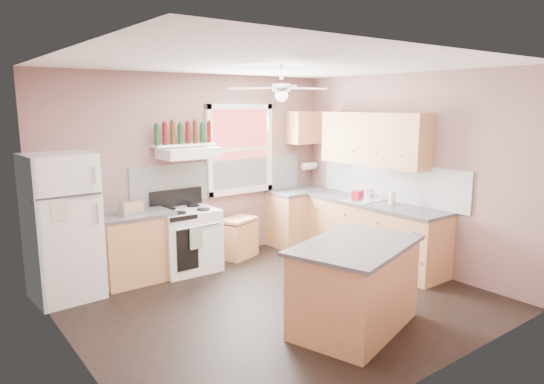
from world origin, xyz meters
TOP-DOWN VIEW (x-y plane):
  - floor at (0.00, 0.00)m, footprint 4.50×4.50m
  - ceiling at (0.00, 0.00)m, footprint 4.50×4.50m
  - wall_back at (0.00, 2.02)m, footprint 4.50×0.05m
  - wall_right at (2.27, 0.00)m, footprint 0.05×4.00m
  - wall_left at (-2.27, 0.00)m, footprint 0.05×4.00m
  - backsplash_back at (0.45, 1.99)m, footprint 2.90×0.03m
  - backsplash_right at (2.23, 0.30)m, footprint 0.03×2.60m
  - window_view at (0.75, 1.98)m, footprint 1.00×0.02m
  - window_frame at (0.75, 1.96)m, footprint 1.16×0.07m
  - refrigerator at (-1.95, 1.66)m, footprint 0.77×0.75m
  - base_cabinet_left at (-1.06, 1.70)m, footprint 0.90×0.60m
  - counter_left at (-1.06, 1.70)m, footprint 0.92×0.62m
  - toaster at (-1.12, 1.64)m, footprint 0.30×0.20m
  - stove at (-0.35, 1.64)m, footprint 0.81×0.67m
  - range_hood at (-0.23, 1.75)m, footprint 0.78×0.50m
  - bottle_shelf at (-0.23, 1.87)m, footprint 0.90×0.26m
  - cart at (0.53, 1.70)m, footprint 0.62×0.51m
  - base_cabinet_corner at (1.75, 1.70)m, footprint 1.00×0.60m
  - base_cabinet_right at (1.95, 0.30)m, footprint 0.60×2.20m
  - counter_corner at (1.75, 1.70)m, footprint 1.02×0.62m
  - counter_right at (1.94, 0.30)m, footprint 0.62×2.22m
  - sink at (1.94, 0.50)m, footprint 0.55×0.45m
  - faucet at (2.10, 0.50)m, footprint 0.03×0.03m
  - upper_cabinet_right at (2.08, 0.50)m, footprint 0.33×1.80m
  - upper_cabinet_corner at (1.95, 1.83)m, footprint 0.60×0.33m
  - paper_towel at (2.07, 1.86)m, footprint 0.26×0.12m
  - island at (0.20, -0.97)m, footprint 1.53×1.21m
  - island_top at (0.20, -0.97)m, footprint 1.63×1.31m
  - ceiling_fan_hub at (0.00, 0.00)m, footprint 0.20×0.20m
  - soap_bottle at (1.97, 0.02)m, footprint 0.14×0.14m
  - red_caddy at (2.02, 0.70)m, footprint 0.21×0.17m
  - wine_bottles at (-0.23, 1.87)m, footprint 0.86×0.06m

SIDE VIEW (x-z plane):
  - floor at x=0.00m, z-range 0.00..0.00m
  - cart at x=0.53m, z-range 0.00..0.54m
  - base_cabinet_left at x=-1.06m, z-range 0.00..0.86m
  - stove at x=-0.35m, z-range 0.00..0.86m
  - base_cabinet_corner at x=1.75m, z-range 0.00..0.86m
  - base_cabinet_right at x=1.95m, z-range 0.00..0.86m
  - island at x=0.20m, z-range 0.00..0.86m
  - refrigerator at x=-1.95m, z-range 0.00..1.72m
  - counter_left at x=-1.06m, z-range 0.86..0.90m
  - counter_corner at x=1.75m, z-range 0.86..0.90m
  - counter_right at x=1.94m, z-range 0.86..0.90m
  - island_top at x=0.20m, z-range 0.86..0.90m
  - sink at x=1.94m, z-range 0.88..0.91m
  - red_caddy at x=2.02m, z-range 0.90..1.00m
  - faucet at x=2.10m, z-range 0.90..1.04m
  - toaster at x=-1.12m, z-range 0.90..1.08m
  - soap_bottle at x=1.97m, z-range 0.90..1.15m
  - backsplash_back at x=0.45m, z-range 0.90..1.45m
  - backsplash_right at x=2.23m, z-range 0.90..1.45m
  - paper_towel at x=2.07m, z-range 1.19..1.31m
  - wall_back at x=0.00m, z-range 0.00..2.70m
  - wall_right at x=2.27m, z-range 0.00..2.70m
  - wall_left at x=-2.27m, z-range 0.00..2.70m
  - window_view at x=0.75m, z-range 1.00..2.20m
  - window_frame at x=0.75m, z-range 0.92..2.28m
  - range_hood at x=-0.23m, z-range 1.55..1.69m
  - bottle_shelf at x=-0.23m, z-range 1.71..1.73m
  - upper_cabinet_right at x=2.08m, z-range 1.40..2.16m
  - wine_bottles at x=-0.23m, z-range 1.72..2.03m
  - upper_cabinet_corner at x=1.95m, z-range 1.64..2.16m
  - ceiling_fan_hub at x=0.00m, z-range 2.41..2.49m
  - ceiling at x=0.00m, z-range 2.70..2.70m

